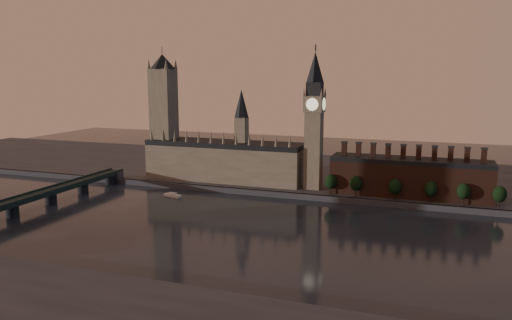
{
  "coord_description": "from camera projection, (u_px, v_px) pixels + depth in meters",
  "views": [
    {
      "loc": [
        94.45,
        -252.91,
        89.81
      ],
      "look_at": [
        -16.21,
        55.0,
        33.27
      ],
      "focal_mm": 35.0,
      "sensor_mm": 36.0,
      "label": 1
    }
  ],
  "objects": [
    {
      "name": "ground",
      "position": [
        250.0,
        235.0,
        281.3
      ],
      "size": [
        900.0,
        900.0,
        0.0
      ],
      "primitive_type": "plane",
      "color": "black",
      "rests_on": "ground"
    },
    {
      "name": "north_bank",
      "position": [
        319.0,
        173.0,
        446.06
      ],
      "size": [
        900.0,
        182.0,
        4.0
      ],
      "color": "#45454A",
      "rests_on": "ground"
    },
    {
      "name": "palace_of_westminster",
      "position": [
        225.0,
        159.0,
        405.64
      ],
      "size": [
        130.0,
        30.3,
        74.0
      ],
      "color": "gray",
      "rests_on": "north_bank"
    },
    {
      "name": "victoria_tower",
      "position": [
        164.0,
        111.0,
        417.87
      ],
      "size": [
        24.0,
        24.0,
        108.0
      ],
      "color": "gray",
      "rests_on": "north_bank"
    },
    {
      "name": "big_ben",
      "position": [
        314.0,
        119.0,
        370.29
      ],
      "size": [
        15.0,
        15.0,
        107.0
      ],
      "color": "gray",
      "rests_on": "north_bank"
    },
    {
      "name": "chimney_block",
      "position": [
        410.0,
        177.0,
        353.61
      ],
      "size": [
        110.0,
        25.0,
        37.0
      ],
      "color": "#4F2A1E",
      "rests_on": "north_bank"
    },
    {
      "name": "embankment_tree_0",
      "position": [
        331.0,
        182.0,
        358.26
      ],
      "size": [
        8.6,
        8.6,
        14.88
      ],
      "color": "black",
      "rests_on": "north_bank"
    },
    {
      "name": "embankment_tree_1",
      "position": [
        356.0,
        183.0,
        352.54
      ],
      "size": [
        8.6,
        8.6,
        14.88
      ],
      "color": "black",
      "rests_on": "north_bank"
    },
    {
      "name": "embankment_tree_2",
      "position": [
        395.0,
        187.0,
        342.54
      ],
      "size": [
        8.6,
        8.6,
        14.88
      ],
      "color": "black",
      "rests_on": "north_bank"
    },
    {
      "name": "embankment_tree_3",
      "position": [
        431.0,
        189.0,
        336.0
      ],
      "size": [
        8.6,
        8.6,
        14.88
      ],
      "color": "black",
      "rests_on": "north_bank"
    },
    {
      "name": "embankment_tree_4",
      "position": [
        464.0,
        191.0,
        328.57
      ],
      "size": [
        8.6,
        8.6,
        14.88
      ],
      "color": "black",
      "rests_on": "north_bank"
    },
    {
      "name": "embankment_tree_5",
      "position": [
        500.0,
        194.0,
        320.81
      ],
      "size": [
        8.6,
        8.6,
        14.88
      ],
      "color": "black",
      "rests_on": "north_bank"
    },
    {
      "name": "westminster_bridge",
      "position": [
        29.0,
        200.0,
        329.19
      ],
      "size": [
        14.0,
        200.0,
        11.55
      ],
      "color": "#1D2E2A",
      "rests_on": "ground"
    },
    {
      "name": "river_boat",
      "position": [
        173.0,
        195.0,
        370.04
      ],
      "size": [
        15.18,
        7.27,
        2.92
      ],
      "rotation": [
        0.0,
        0.0,
        -0.22
      ],
      "color": "white",
      "rests_on": "ground"
    }
  ]
}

